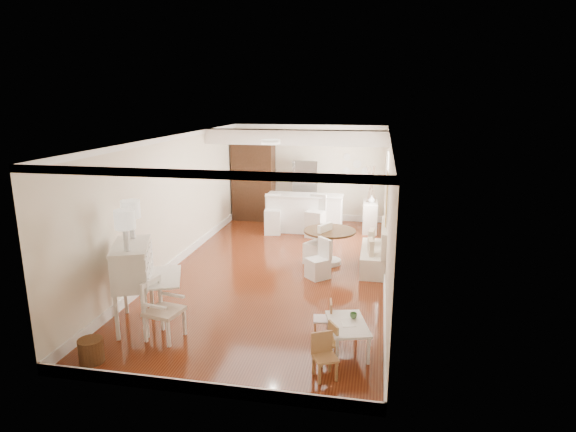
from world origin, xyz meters
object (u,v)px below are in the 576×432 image
(kids_chair_a, at_px, (325,343))
(bar_stool_right, at_px, (315,216))
(kids_chair_c, at_px, (325,357))
(fridge, at_px, (317,192))
(slip_chair_far, at_px, (317,243))
(wicker_basket, at_px, (91,351))
(bar_stool_left, at_px, (273,215))
(pantry_cabinet, at_px, (254,181))
(kids_table, at_px, (347,337))
(kids_chair_b, at_px, (323,319))
(dining_table, at_px, (329,247))
(secretary_bureau, at_px, (134,285))
(breakfast_counter, at_px, (305,213))
(sideboard, at_px, (370,217))
(gustavian_armchair, at_px, (164,310))
(slip_chair_near, at_px, (318,259))

(kids_chair_a, distance_m, bar_stool_right, 6.17)
(kids_chair_c, relative_size, bar_stool_right, 0.55)
(fridge, bearing_deg, slip_chair_far, -82.34)
(wicker_basket, xyz_separation_m, bar_stool_left, (1.05, 6.78, 0.36))
(bar_stool_left, relative_size, bar_stool_right, 0.96)
(kids_chair_c, relative_size, pantry_cabinet, 0.26)
(kids_chair_a, bearing_deg, wicker_basket, -111.33)
(kids_table, bearing_deg, kids_chair_c, -107.29)
(kids_chair_b, relative_size, dining_table, 0.52)
(secretary_bureau, distance_m, dining_table, 4.45)
(breakfast_counter, xyz_separation_m, pantry_cabinet, (-1.70, 1.08, 0.63))
(dining_table, relative_size, slip_chair_far, 1.20)
(kids_chair_b, bearing_deg, sideboard, 167.18)
(gustavian_armchair, relative_size, bar_stool_right, 0.83)
(kids_chair_a, relative_size, kids_chair_b, 0.96)
(slip_chair_far, bearing_deg, sideboard, -171.39)
(kids_table, height_order, bar_stool_right, bar_stool_right)
(gustavian_armchair, bearing_deg, pantry_cabinet, 15.48)
(secretary_bureau, distance_m, kids_chair_a, 3.20)
(wicker_basket, distance_m, bar_stool_left, 6.87)
(slip_chair_near, xyz_separation_m, slip_chair_far, (-0.12, 0.86, 0.07))
(kids_chair_a, xyz_separation_m, bar_stool_left, (-2.13, 6.16, 0.25))
(secretary_bureau, xyz_separation_m, fridge, (2.00, 7.04, 0.22))
(kids_chair_a, bearing_deg, sideboard, 144.19)
(wicker_basket, xyz_separation_m, slip_chair_near, (2.66, 3.76, 0.24))
(pantry_cabinet, bearing_deg, dining_table, -53.51)
(breakfast_counter, relative_size, bar_stool_right, 1.86)
(slip_chair_far, xyz_separation_m, bar_stool_right, (-0.32, 2.09, 0.08))
(kids_chair_a, bearing_deg, dining_table, 153.02)
(gustavian_armchair, height_order, kids_chair_a, gustavian_armchair)
(kids_chair_b, distance_m, slip_chair_near, 2.46)
(gustavian_armchair, height_order, breakfast_counter, breakfast_counter)
(slip_chair_near, relative_size, slip_chair_far, 0.86)
(dining_table, bearing_deg, kids_chair_b, -85.66)
(dining_table, relative_size, fridge, 0.63)
(secretary_bureau, xyz_separation_m, kids_chair_c, (3.16, -0.94, -0.37))
(slip_chair_near, xyz_separation_m, bar_stool_left, (-1.61, 3.01, 0.12))
(slip_chair_near, relative_size, pantry_cabinet, 0.35)
(kids_table, distance_m, pantry_cabinet, 8.02)
(kids_chair_c, bearing_deg, bar_stool_left, 80.96)
(fridge, distance_m, sideboard, 1.76)
(slip_chair_near, distance_m, slip_chair_far, 0.87)
(secretary_bureau, distance_m, breakfast_counter, 6.25)
(kids_chair_b, bearing_deg, breakfast_counter, -176.13)
(breakfast_counter, relative_size, bar_stool_left, 1.94)
(kids_chair_b, distance_m, bar_stool_right, 5.44)
(kids_chair_a, bearing_deg, kids_chair_c, -26.83)
(slip_chair_near, bearing_deg, kids_chair_b, -34.14)
(kids_chair_b, height_order, bar_stool_right, bar_stool_right)
(breakfast_counter, bearing_deg, slip_chair_far, -74.92)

